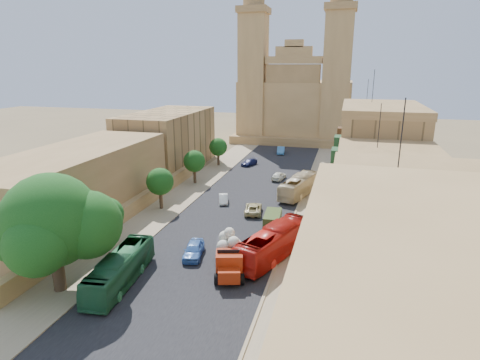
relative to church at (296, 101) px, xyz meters
The scene contains 32 objects.
ground 79.19m from the church, 90.00° to the right, with size 260.00×260.00×0.00m, color brown.
road_surface 49.54m from the church, 90.00° to the right, with size 14.00×140.00×0.01m, color black.
sidewalk_east 50.44m from the church, 78.94° to the right, with size 5.00×140.00×0.01m, color #9A8665.
sidewalk_west 50.44m from the church, 101.06° to the right, with size 5.00×140.00×0.01m, color #9A8665.
kerb_east 50.02m from the church, 81.81° to the right, with size 0.25×140.00×0.12m, color #9A8665.
kerb_west 50.02m from the church, 98.19° to the right, with size 0.25×140.00×0.12m, color #9A8665.
townhouse_a 83.22m from the church, 78.94° to the right, with size 9.00×14.00×16.40m.
townhouse_b 69.58m from the church, 76.73° to the right, with size 9.00×14.00×14.90m.
townhouse_c 56.00m from the church, 73.43° to the right, with size 9.00×14.00×17.40m.
townhouse_d 42.84m from the church, 68.07° to the right, with size 9.00×14.00×15.90m.
west_wall 60.55m from the church, 102.04° to the right, with size 1.00×40.00×1.80m, color #A57E4A.
west_building_low 63.45m from the church, 106.54° to the right, with size 10.00×28.00×8.40m, color olive.
west_building_mid 39.27m from the church, 117.48° to the right, with size 10.00×22.00×10.00m, color tan.
church is the anchor object (origin of this frame).
ficus_tree 75.29m from the church, 97.19° to the right, with size 9.90×9.10×9.90m.
street_tree_a 67.62m from the church, 98.54° to the right, with size 3.45×3.45×5.30m.
street_tree_b 55.84m from the church, 100.38° to the right, with size 3.48×3.48×5.35m.
street_tree_c 44.19m from the church, 103.21° to the right, with size 3.38×3.38×5.20m.
street_tree_d 32.78m from the church, 108.09° to the right, with size 3.29×3.29×5.06m.
red_truck 68.48m from the church, 87.37° to the right, with size 4.02×6.75×3.73m.
olive_pickup 57.86m from the church, 84.97° to the right, with size 2.09×4.16×1.67m.
bus_green_north 73.13m from the church, 94.04° to the right, with size 2.29×9.78×2.72m, color #25673B.
bus_red_east 65.17m from the church, 84.23° to the right, with size 2.53×10.81×3.01m, color red.
bus_cream_east 45.88m from the church, 81.72° to the right, with size 2.36×10.08×2.81m, color beige.
car_blue_a 66.81m from the church, 90.87° to the right, with size 1.70×4.21×1.44m, color #487BC8.
car_white_a 51.26m from the church, 93.31° to the right, with size 1.15×3.30×1.09m, color white.
car_cream 53.99m from the church, 87.98° to the right, with size 2.02×4.38×1.22m, color #CABE86.
car_dkblue 30.92m from the church, 98.71° to the right, with size 1.57×3.86×1.12m, color #191F4F.
car_white_b 38.51m from the church, 86.30° to the right, with size 1.54×3.83×1.31m, color silver.
car_blue_b 19.74m from the church, 91.62° to the right, with size 1.48×4.24×1.40m, color #4387C4.
pedestrian_a 72.81m from the church, 81.90° to the right, with size 0.67×0.44×1.83m, color black.
pedestrian_c 63.04m from the church, 82.14° to the right, with size 0.88×0.36×1.50m, color #3C3C41.
Camera 1 is at (12.43, -20.53, 17.87)m, focal length 30.00 mm.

